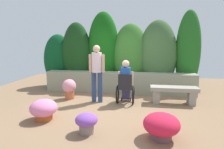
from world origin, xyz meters
TOP-DOWN VIEW (x-y plane):
  - ground_plane at (0.00, 0.00)m, footprint 10.18×10.18m
  - stone_retaining_wall at (0.00, 1.60)m, footprint 5.41×0.52m
  - hedge_backdrop at (-0.14, 2.28)m, footprint 6.21×1.03m
  - stone_bench at (1.79, 0.55)m, footprint 1.40×0.42m
  - person_in_wheelchair at (0.34, 0.37)m, footprint 0.53×0.66m
  - person_standing_companion at (-0.54, 0.37)m, footprint 0.49×0.30m
  - flower_pot_purple_near at (-1.52, 0.56)m, footprint 0.44×0.44m
  - flower_pot_terracotta_by_wall at (1.22, -1.74)m, footprint 0.71×0.71m
  - flower_pot_red_accent at (-0.27, -1.73)m, footprint 0.46×0.46m
  - flower_pot_small_foreground at (-1.49, -1.22)m, footprint 0.65×0.65m

SIDE VIEW (x-z plane):
  - ground_plane at x=0.00m, z-range 0.00..0.00m
  - flower_pot_red_accent at x=-0.27m, z-range 0.03..0.45m
  - flower_pot_small_foreground at x=-1.49m, z-range 0.01..0.51m
  - flower_pot_terracotta_by_wall at x=1.22m, z-range 0.01..0.53m
  - stone_bench at x=1.79m, z-range 0.08..0.61m
  - flower_pot_purple_near at x=-1.52m, z-range 0.04..0.69m
  - stone_retaining_wall at x=0.00m, z-range 0.00..0.75m
  - person_in_wheelchair at x=0.34m, z-range -0.04..1.29m
  - person_standing_companion at x=-0.54m, z-range 0.14..1.90m
  - hedge_backdrop at x=-0.14m, z-range -0.17..2.84m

